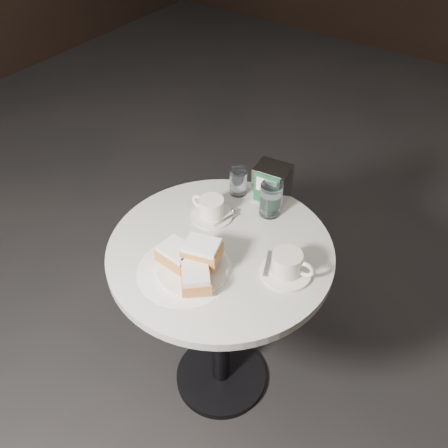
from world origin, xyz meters
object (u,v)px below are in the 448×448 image
cafe_table (221,290)px  coffee_cup_right (287,265)px  water_glass_left (238,182)px  water_glass_right (271,200)px  coffee_cup_left (211,209)px  beignet_plate (192,263)px  napkin_dispenser (272,183)px

cafe_table → coffee_cup_right: bearing=6.5°
water_glass_left → water_glass_right: 0.15m
coffee_cup_left → water_glass_right: size_ratio=1.28×
beignet_plate → coffee_cup_left: (-0.10, 0.23, -0.01)m
coffee_cup_left → napkin_dispenser: (0.11, 0.19, 0.03)m
water_glass_left → coffee_cup_left: bearing=-90.4°
water_glass_right → napkin_dispenser: 0.08m
water_glass_left → water_glass_right: size_ratio=0.84×
water_glass_left → water_glass_right: bearing=-11.6°
beignet_plate → water_glass_left: (-0.10, 0.39, 0.01)m
coffee_cup_left → water_glass_left: bearing=88.4°
beignet_plate → cafe_table: bearing=86.2°
cafe_table → water_glass_right: bearing=80.7°
beignet_plate → napkin_dispenser: 0.42m
water_glass_left → coffee_cup_right: bearing=-35.7°
coffee_cup_left → water_glass_left: size_ratio=1.52×
beignet_plate → water_glass_right: (0.05, 0.36, 0.02)m
cafe_table → beignet_plate: 0.27m
water_glass_left → beignet_plate: bearing=-75.5°
water_glass_right → napkin_dispenser: size_ratio=0.88×
coffee_cup_right → water_glass_right: (-0.18, 0.20, 0.02)m
coffee_cup_left → coffee_cup_right: 0.34m
coffee_cup_right → napkin_dispenser: napkin_dispenser is taller
water_glass_right → water_glass_left: bearing=168.4°
water_glass_left → cafe_table: bearing=-67.3°
beignet_plate → water_glass_left: size_ratio=2.82×
coffee_cup_right → napkin_dispenser: size_ratio=1.29×
beignet_plate → coffee_cup_right: 0.27m
cafe_table → beignet_plate: size_ratio=2.72×
coffee_cup_right → napkin_dispenser: bearing=121.3°
beignet_plate → coffee_cup_left: 0.25m
cafe_table → coffee_cup_left: bearing=136.7°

